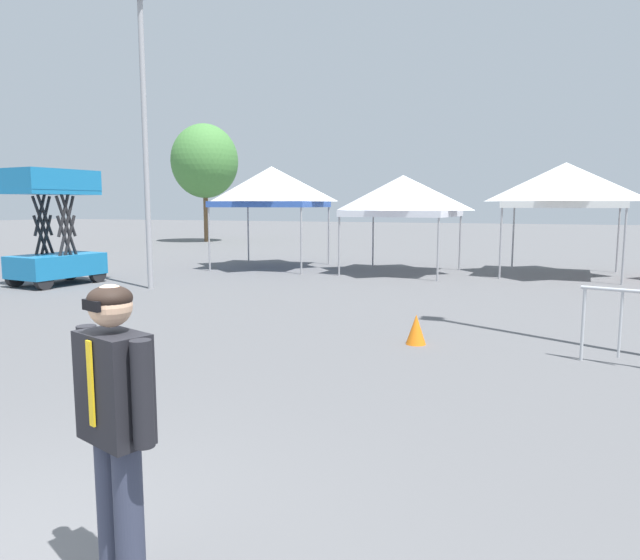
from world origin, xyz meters
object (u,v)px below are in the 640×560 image
object	(u,v)px
traffic_cone_lot_center	(416,329)
light_pole_near_lift	(144,121)
canopy_tent_right_of_center	(565,185)
person_foreground	(116,420)
canopy_tent_behind_left	(403,196)
tree_behind_tents_right	(205,161)
canopy_tent_far_right	(272,187)
scissor_lift	(56,248)

from	to	relation	value
traffic_cone_lot_center	light_pole_near_lift	bearing A→B (deg)	155.29
canopy_tent_right_of_center	person_foreground	world-z (taller)	canopy_tent_right_of_center
canopy_tent_behind_left	person_foreground	world-z (taller)	canopy_tent_behind_left
person_foreground	tree_behind_tents_right	distance (m)	32.49
traffic_cone_lot_center	canopy_tent_far_right	bearing A→B (deg)	126.81
canopy_tent_right_of_center	person_foreground	size ratio (longest dim) A/B	2.05
canopy_tent_behind_left	traffic_cone_lot_center	world-z (taller)	canopy_tent_behind_left
canopy_tent_far_right	traffic_cone_lot_center	distance (m)	12.07
canopy_tent_right_of_center	light_pole_near_lift	bearing A→B (deg)	-145.56
canopy_tent_far_right	canopy_tent_behind_left	xyz separation A→B (m)	(4.64, 0.04, -0.33)
canopy_tent_behind_left	person_foreground	size ratio (longest dim) A/B	1.96
canopy_tent_behind_left	traffic_cone_lot_center	bearing A→B (deg)	-75.66
person_foreground	light_pole_near_lift	distance (m)	13.00
scissor_lift	traffic_cone_lot_center	distance (m)	11.26
person_foreground	canopy_tent_behind_left	bearing A→B (deg)	97.47
canopy_tent_far_right	traffic_cone_lot_center	xyz separation A→B (m)	(7.06, -9.44, -2.58)
canopy_tent_right_of_center	traffic_cone_lot_center	world-z (taller)	canopy_tent_right_of_center
scissor_lift	light_pole_near_lift	world-z (taller)	light_pole_near_lift
canopy_tent_right_of_center	traffic_cone_lot_center	xyz separation A→B (m)	(-2.40, -10.61, -2.56)
traffic_cone_lot_center	canopy_tent_right_of_center	bearing A→B (deg)	77.27
canopy_tent_far_right	scissor_lift	bearing A→B (deg)	-120.90
canopy_tent_far_right	light_pole_near_lift	xyz separation A→B (m)	(-0.76, -5.84, 1.51)
canopy_tent_behind_left	light_pole_near_lift	distance (m)	8.19
canopy_tent_behind_left	person_foreground	bearing A→B (deg)	-82.53
scissor_lift	traffic_cone_lot_center	xyz separation A→B (m)	(10.73, -3.32, -0.78)
traffic_cone_lot_center	scissor_lift	bearing A→B (deg)	162.83
scissor_lift	traffic_cone_lot_center	size ratio (longest dim) A/B	6.60
scissor_lift	traffic_cone_lot_center	world-z (taller)	scissor_lift
light_pole_near_lift	tree_behind_tents_right	bearing A→B (deg)	117.84
canopy_tent_far_right	tree_behind_tents_right	distance (m)	15.49
canopy_tent_right_of_center	tree_behind_tents_right	xyz separation A→B (m)	(-19.46, 10.49, 1.97)
canopy_tent_behind_left	canopy_tent_right_of_center	world-z (taller)	canopy_tent_right_of_center
canopy_tent_right_of_center	scissor_lift	world-z (taller)	canopy_tent_right_of_center
canopy_tent_right_of_center	scissor_lift	bearing A→B (deg)	-150.93
canopy_tent_far_right	person_foreground	world-z (taller)	canopy_tent_far_right
canopy_tent_far_right	traffic_cone_lot_center	size ratio (longest dim) A/B	7.66
canopy_tent_right_of_center	light_pole_near_lift	world-z (taller)	light_pole_near_lift
light_pole_near_lift	canopy_tent_far_right	bearing A→B (deg)	82.57
light_pole_near_lift	tree_behind_tents_right	size ratio (longest dim) A/B	1.09
scissor_lift	person_foreground	bearing A→B (deg)	-43.32
tree_behind_tents_right	traffic_cone_lot_center	xyz separation A→B (m)	(17.07, -21.10, -4.53)
person_foreground	scissor_lift	bearing A→B (deg)	136.68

